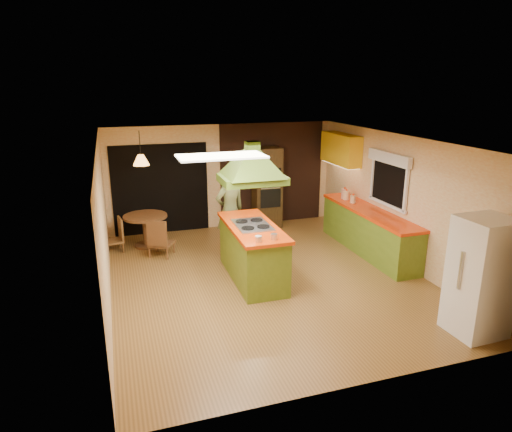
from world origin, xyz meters
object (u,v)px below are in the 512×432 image
object	(u,v)px
man	(230,211)
wall_oven	(267,187)
refrigerator	(481,277)
canister_large	(345,194)
dining_table	(146,225)
kitchen_island	(252,252)

from	to	relation	value
man	wall_oven	bearing A→B (deg)	-149.36
man	wall_oven	world-z (taller)	wall_oven
refrigerator	canister_large	xyz separation A→B (m)	(0.18, 4.28, 0.17)
man	wall_oven	distance (m)	2.00
canister_large	dining_table	bearing A→B (deg)	169.86
kitchen_island	wall_oven	xyz separation A→B (m)	(1.27, 2.88, 0.46)
kitchen_island	refrigerator	xyz separation A→B (m)	(2.48, -2.75, 0.34)
refrigerator	canister_large	bearing A→B (deg)	85.54
refrigerator	canister_large	world-z (taller)	refrigerator
wall_oven	dining_table	world-z (taller)	wall_oven
man	dining_table	size ratio (longest dim) A/B	1.95
kitchen_island	canister_large	size ratio (longest dim) A/B	9.16
kitchen_island	man	size ratio (longest dim) A/B	1.12
refrigerator	kitchen_island	bearing A→B (deg)	129.92
man	dining_table	xyz separation A→B (m)	(-1.64, 0.93, -0.42)
kitchen_island	dining_table	world-z (taller)	kitchen_island
refrigerator	dining_table	world-z (taller)	refrigerator
dining_table	canister_large	xyz separation A→B (m)	(4.35, -0.78, 0.54)
kitchen_island	canister_large	distance (m)	3.10
kitchen_island	refrigerator	distance (m)	3.72
refrigerator	wall_oven	world-z (taller)	wall_oven
refrigerator	canister_large	distance (m)	4.28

